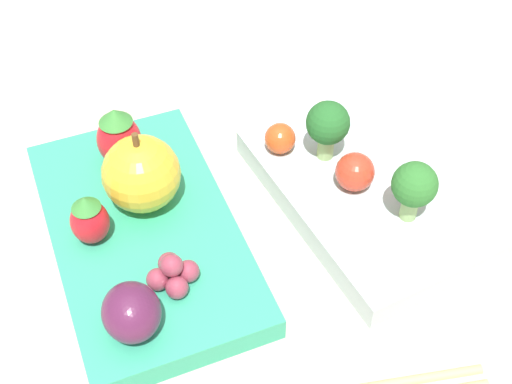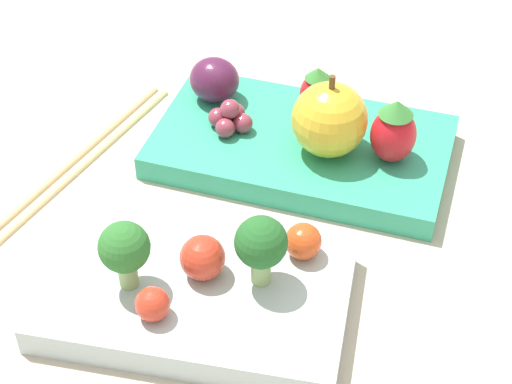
# 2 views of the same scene
# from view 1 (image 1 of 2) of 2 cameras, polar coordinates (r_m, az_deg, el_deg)

# --- Properties ---
(ground_plane) EXTENTS (4.00, 4.00, 0.00)m
(ground_plane) POSITION_cam_1_polar(r_m,az_deg,el_deg) (0.51, 0.01, -1.79)
(ground_plane) COLOR #BCB29E
(bento_box_savoury) EXTENTS (0.20, 0.14, 0.02)m
(bento_box_savoury) POSITION_cam_1_polar(r_m,az_deg,el_deg) (0.52, 8.63, -0.08)
(bento_box_savoury) COLOR silver
(bento_box_savoury) RESTS_ON ground_plane
(bento_box_fruit) EXTENTS (0.22, 0.13, 0.02)m
(bento_box_fruit) POSITION_cam_1_polar(r_m,az_deg,el_deg) (0.50, -9.03, -3.08)
(bento_box_fruit) COLOR #33A87F
(bento_box_fruit) RESTS_ON ground_plane
(broccoli_floret_0) EXTENTS (0.03, 0.03, 0.05)m
(broccoli_floret_0) POSITION_cam_1_polar(r_m,az_deg,el_deg) (0.48, 12.55, 0.45)
(broccoli_floret_0) COLOR #93B770
(broccoli_floret_0) RESTS_ON bento_box_savoury
(broccoli_floret_1) EXTENTS (0.03, 0.03, 0.05)m
(broccoli_floret_1) POSITION_cam_1_polar(r_m,az_deg,el_deg) (0.51, 5.77, 5.38)
(broccoli_floret_1) COLOR #93B770
(broccoli_floret_1) RESTS_ON bento_box_savoury
(cherry_tomato_0) EXTENTS (0.03, 0.03, 0.03)m
(cherry_tomato_0) POSITION_cam_1_polar(r_m,az_deg,el_deg) (0.50, 7.92, 1.60)
(cherry_tomato_0) COLOR red
(cherry_tomato_0) RESTS_ON bento_box_savoury
(cherry_tomato_1) EXTENTS (0.02, 0.02, 0.02)m
(cherry_tomato_1) POSITION_cam_1_polar(r_m,az_deg,el_deg) (0.51, 12.64, 1.31)
(cherry_tomato_1) COLOR red
(cherry_tomato_1) RESTS_ON bento_box_savoury
(cherry_tomato_2) EXTENTS (0.02, 0.02, 0.02)m
(cherry_tomato_2) POSITION_cam_1_polar(r_m,az_deg,el_deg) (0.52, 1.94, 4.31)
(cherry_tomato_2) COLOR #DB4C1E
(cherry_tomato_2) RESTS_ON bento_box_savoury
(apple) EXTENTS (0.05, 0.05, 0.06)m
(apple) POSITION_cam_1_polar(r_m,az_deg,el_deg) (0.48, -9.16, 1.44)
(apple) COLOR gold
(apple) RESTS_ON bento_box_fruit
(strawberry_0) EXTENTS (0.03, 0.03, 0.05)m
(strawberry_0) POSITION_cam_1_polar(r_m,az_deg,el_deg) (0.52, -10.93, 4.33)
(strawberry_0) COLOR red
(strawberry_0) RESTS_ON bento_box_fruit
(strawberry_1) EXTENTS (0.03, 0.03, 0.04)m
(strawberry_1) POSITION_cam_1_polar(r_m,az_deg,el_deg) (0.47, -13.14, -2.40)
(strawberry_1) COLOR red
(strawberry_1) RESTS_ON bento_box_fruit
(plum) EXTENTS (0.04, 0.04, 0.03)m
(plum) POSITION_cam_1_polar(r_m,az_deg,el_deg) (0.43, -9.94, -9.46)
(plum) COLOR #511E42
(plum) RESTS_ON bento_box_fruit
(grape_cluster) EXTENTS (0.03, 0.03, 0.02)m
(grape_cluster) POSITION_cam_1_polar(r_m,az_deg,el_deg) (0.45, -6.68, -6.48)
(grape_cluster) COLOR #93384C
(grape_cluster) RESTS_ON bento_box_fruit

